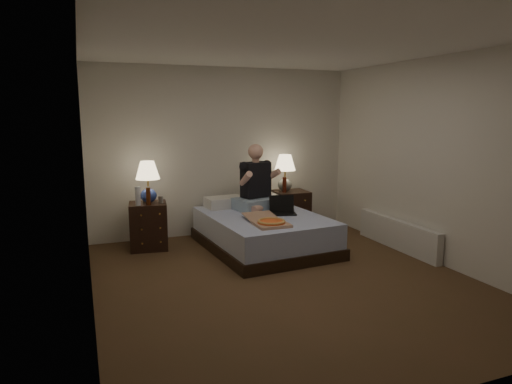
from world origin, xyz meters
name	(u,v)px	position (x,y,z in m)	size (l,w,h in m)	color
floor	(285,281)	(0.00, 0.00, 0.00)	(4.00, 4.50, 0.00)	brown
ceiling	(288,46)	(0.00, 0.00, 2.50)	(4.00, 4.50, 0.00)	white
wall_back	(224,152)	(0.00, 2.25, 1.25)	(4.00, 2.50, 0.00)	beige
wall_front	(444,210)	(0.00, -2.25, 1.25)	(4.00, 2.50, 0.00)	beige
wall_left	(85,178)	(-2.00, 0.00, 1.25)	(4.50, 2.50, 0.00)	beige
wall_right	(436,161)	(2.00, 0.00, 1.25)	(4.50, 2.50, 0.00)	beige
bed	(264,232)	(0.24, 1.23, 0.23)	(1.40, 1.86, 0.47)	#576BAF
nightstand_left	(149,226)	(-1.22, 1.78, 0.32)	(0.49, 0.44, 0.63)	black
nightstand_right	(291,212)	(0.96, 1.89, 0.32)	(0.50, 0.45, 0.64)	black
lamp_left	(148,182)	(-1.20, 1.82, 0.91)	(0.32, 0.32, 0.56)	#2A419B
lamp_right	(285,173)	(0.88, 1.95, 0.92)	(0.32, 0.32, 0.56)	gray
water_bottle	(138,196)	(-1.36, 1.65, 0.76)	(0.07, 0.07, 0.25)	white
soda_can	(161,200)	(-1.06, 1.69, 0.68)	(0.07, 0.07, 0.10)	#9F9F9A
beer_bottle_left	(148,196)	(-1.23, 1.64, 0.75)	(0.06, 0.06, 0.23)	#4F200B
beer_bottle_right	(284,185)	(0.82, 1.83, 0.76)	(0.06, 0.06, 0.23)	#50180B
person	(258,177)	(0.31, 1.64, 0.93)	(0.66, 0.52, 0.93)	black
laptop	(283,206)	(0.50, 1.18, 0.59)	(0.34, 0.28, 0.24)	black
pizza_box	(271,222)	(0.10, 0.65, 0.51)	(0.40, 0.76, 0.08)	tan
radiator	(397,234)	(1.93, 0.56, 0.20)	(0.10, 1.60, 0.40)	silver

